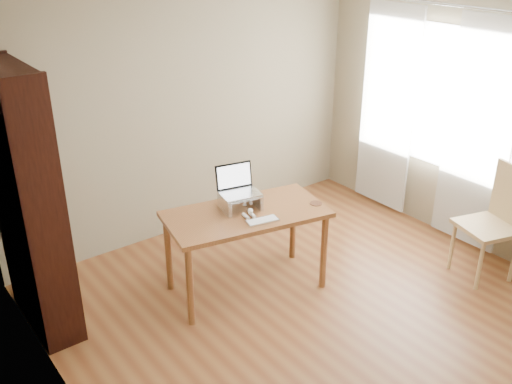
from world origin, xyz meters
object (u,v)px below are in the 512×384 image
bookshelf (29,204)px  laptop (236,186)px  chair (494,217)px  desk (246,223)px  keyboard (262,221)px  cat (237,201)px

bookshelf → laptop: size_ratio=5.73×
bookshelf → chair: 3.92m
bookshelf → desk: (1.56, -0.62, -0.40)m
keyboard → chair: chair is taller
keyboard → cat: (-0.01, 0.33, 0.05)m
laptop → keyboard: bearing=-77.8°
desk → cat: cat is taller
keyboard → chair: size_ratio=0.27×
desk → laptop: bearing=101.7°
laptop → keyboard: (0.00, -0.36, -0.18)m
laptop → cat: 0.13m
laptop → chair: bearing=-21.9°
bookshelf → chair: (3.47, -1.75, -0.48)m
bookshelf → desk: 1.72m
laptop → cat: (-0.01, -0.03, -0.13)m
desk → cat: (-0.01, 0.11, 0.17)m
laptop → chair: size_ratio=0.35×
bookshelf → desk: bearing=-21.6°
desk → chair: (1.92, -1.14, -0.08)m
bookshelf → cat: 1.65m
laptop → cat: bearing=-97.2°
keyboard → cat: bearing=104.0°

